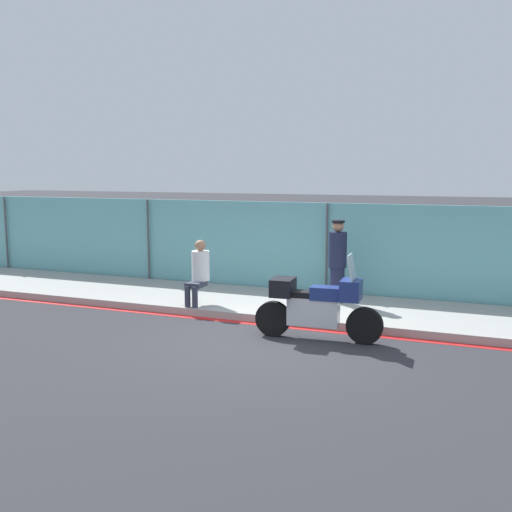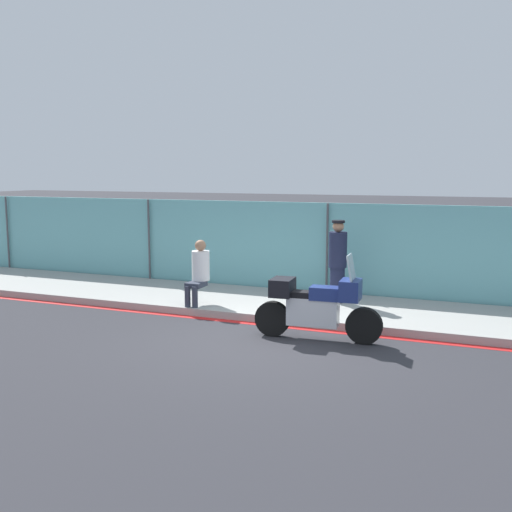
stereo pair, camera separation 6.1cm
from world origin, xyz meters
TOP-DOWN VIEW (x-y plane):
  - ground_plane at (0.00, 0.00)m, footprint 120.00×120.00m
  - sidewalk at (0.00, 2.27)m, footprint 33.91×2.56m
  - curb_paint_stripe at (0.00, 0.90)m, footprint 33.91×0.18m
  - storefront_fence at (-0.00, 3.64)m, footprint 32.21×0.17m
  - motorcycle at (0.71, 0.31)m, footprint 2.18×0.60m
  - officer_standing at (0.47, 2.65)m, footprint 0.37×0.37m
  - person_seated_on_curb at (-2.08, 1.45)m, footprint 0.36×0.66m

SIDE VIEW (x-z plane):
  - ground_plane at x=0.00m, z-range 0.00..0.00m
  - curb_paint_stripe at x=0.00m, z-range 0.00..0.01m
  - sidewalk at x=0.00m, z-range 0.00..0.15m
  - motorcycle at x=0.71m, z-range -0.14..1.34m
  - person_seated_on_curb at x=-2.08m, z-range 0.22..1.52m
  - officer_standing at x=0.47m, z-range 0.17..1.86m
  - storefront_fence at x=0.00m, z-range 0.00..2.13m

